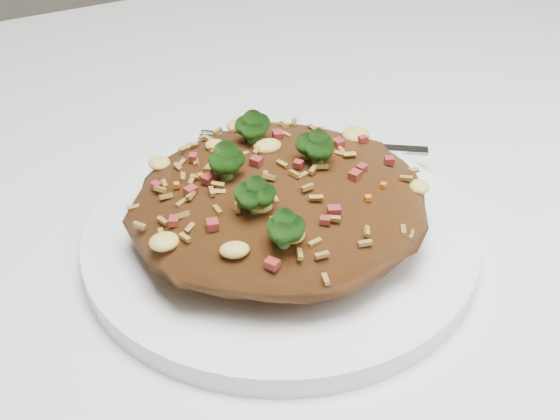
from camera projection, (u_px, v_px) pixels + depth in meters
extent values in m
cube|color=silver|center=(220.00, 248.00, 0.51)|extent=(1.20, 0.80, 0.04)
cylinder|color=brown|center=(476.00, 215.00, 1.17)|extent=(0.06, 0.06, 0.71)
cylinder|color=white|center=(280.00, 239.00, 0.48)|extent=(0.24, 0.24, 0.01)
ellipsoid|color=brown|center=(280.00, 202.00, 0.46)|extent=(0.18, 0.17, 0.04)
ellipsoid|color=#103807|center=(318.00, 144.00, 0.45)|extent=(0.02, 0.02, 0.02)
ellipsoid|color=#103807|center=(253.00, 126.00, 0.47)|extent=(0.02, 0.02, 0.02)
ellipsoid|color=#103807|center=(226.00, 159.00, 0.44)|extent=(0.02, 0.02, 0.02)
ellipsoid|color=#103807|center=(284.00, 226.00, 0.40)|extent=(0.02, 0.02, 0.02)
ellipsoid|color=#103807|center=(256.00, 192.00, 0.41)|extent=(0.02, 0.02, 0.02)
cube|color=silver|center=(379.00, 148.00, 0.54)|extent=(0.09, 0.06, 0.00)
cube|color=silver|center=(242.00, 140.00, 0.55)|extent=(0.04, 0.04, 0.00)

